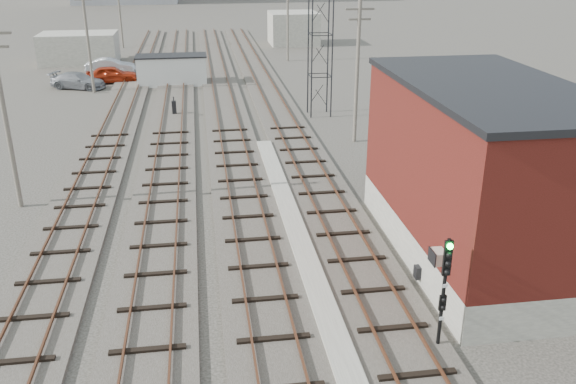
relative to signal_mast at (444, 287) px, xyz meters
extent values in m
plane|color=#282621|center=(-3.70, 53.99, -2.30)|extent=(320.00, 320.00, 0.00)
cube|color=#332D28|center=(-1.20, 32.99, -2.20)|extent=(3.20, 90.00, 0.20)
cube|color=#4C2816|center=(-1.92, 32.99, -1.97)|extent=(0.07, 90.00, 0.12)
cube|color=#4C2816|center=(-0.48, 32.99, -1.97)|extent=(0.07, 90.00, 0.12)
cube|color=#332D28|center=(-5.20, 32.99, -2.20)|extent=(3.20, 90.00, 0.20)
cube|color=#4C2816|center=(-5.92, 32.99, -1.97)|extent=(0.07, 90.00, 0.12)
cube|color=#4C2816|center=(-4.48, 32.99, -1.97)|extent=(0.07, 90.00, 0.12)
cube|color=#332D28|center=(-9.20, 32.99, -2.20)|extent=(3.20, 90.00, 0.20)
cube|color=#4C2816|center=(-9.92, 32.99, -1.97)|extent=(0.07, 90.00, 0.12)
cube|color=#4C2816|center=(-8.48, 32.99, -1.97)|extent=(0.07, 90.00, 0.12)
cube|color=#332D28|center=(-13.20, 32.99, -2.20)|extent=(3.20, 90.00, 0.20)
cube|color=#4C2816|center=(-13.92, 32.99, -1.97)|extent=(0.07, 90.00, 0.12)
cube|color=#4C2816|center=(-12.48, 32.99, -1.97)|extent=(0.07, 90.00, 0.12)
cube|color=gray|center=(-3.20, 7.99, -2.17)|extent=(0.90, 28.00, 0.26)
cube|color=gray|center=(3.80, 5.99, -1.55)|extent=(6.00, 12.00, 1.50)
cube|color=#5D1716|center=(3.80, 5.99, 1.95)|extent=(6.00, 12.00, 5.50)
cube|color=black|center=(3.80, 5.99, 4.80)|extent=(6.20, 12.20, 0.25)
cube|color=beige|center=(0.58, 1.99, -0.05)|extent=(0.45, 0.62, 0.45)
cube|color=black|center=(0.70, 3.99, -1.80)|extent=(0.20, 0.35, 0.50)
cylinder|color=black|center=(1.05, 28.24, 5.20)|extent=(0.10, 0.10, 15.00)
cylinder|color=black|center=(2.55, 28.24, 5.20)|extent=(0.10, 0.10, 15.00)
cylinder|color=black|center=(1.05, 29.74, 5.20)|extent=(0.10, 0.10, 15.00)
cylinder|color=black|center=(2.55, 29.74, 5.20)|extent=(0.10, 0.10, 15.00)
cylinder|color=#595147|center=(-16.20, 13.99, 2.20)|extent=(0.24, 0.24, 9.00)
cylinder|color=#595147|center=(-16.20, 38.99, 2.20)|extent=(0.24, 0.24, 9.00)
cube|color=#595147|center=(-16.20, 38.99, 5.50)|extent=(1.40, 0.12, 0.12)
cylinder|color=#595147|center=(-16.20, 63.99, 2.20)|extent=(0.24, 0.24, 9.00)
cylinder|color=#595147|center=(2.80, 21.99, 2.20)|extent=(0.24, 0.24, 9.00)
cube|color=#595147|center=(2.80, 21.99, 6.10)|extent=(1.80, 0.12, 0.12)
cube|color=#595147|center=(2.80, 21.99, 5.50)|extent=(1.40, 0.12, 0.12)
cylinder|color=#595147|center=(2.80, 51.99, 2.20)|extent=(0.24, 0.24, 9.00)
cube|color=gray|center=(-19.70, 53.99, -0.70)|extent=(8.00, 5.00, 3.20)
cube|color=gray|center=(5.30, 63.99, -0.30)|extent=(6.00, 6.00, 4.00)
cube|color=gray|center=(0.00, 0.03, -2.25)|extent=(0.40, 0.40, 0.10)
cylinder|color=black|center=(0.00, 0.03, -0.33)|extent=(0.12, 0.12, 3.94)
cube|color=black|center=(0.00, 0.01, 1.00)|extent=(0.26, 0.10, 1.18)
sphere|color=#0CE533|center=(0.00, -0.08, 1.44)|extent=(0.20, 0.20, 0.20)
sphere|color=black|center=(0.00, -0.08, 1.15)|extent=(0.20, 0.20, 0.20)
sphere|color=black|center=(0.00, -0.08, 0.85)|extent=(0.20, 0.20, 0.20)
sphere|color=black|center=(0.00, -0.08, 0.56)|extent=(0.20, 0.20, 0.20)
cube|color=black|center=(0.00, 0.01, -0.58)|extent=(0.22, 0.09, 0.54)
cube|color=white|center=(0.00, -0.05, 0.06)|extent=(0.16, 0.02, 0.12)
cube|color=white|center=(0.00, -0.05, -1.12)|extent=(0.16, 0.02, 0.12)
cube|color=black|center=(-9.07, 30.19, -1.66)|extent=(0.35, 0.35, 1.06)
cylinder|color=black|center=(-9.07, 30.19, -0.97)|extent=(0.09, 0.09, 0.32)
cube|color=silver|center=(-9.50, 41.50, -1.01)|extent=(6.23, 2.67, 2.58)
cube|color=black|center=(-9.50, 41.50, 0.33)|extent=(6.44, 2.88, 0.12)
imported|color=#9C250E|center=(-15.12, 43.10, -1.51)|extent=(4.80, 2.34, 1.58)
imported|color=#AAACB2|center=(-15.71, 47.25, -1.52)|extent=(4.80, 1.82, 1.56)
imported|color=gray|center=(-17.82, 41.00, -1.59)|extent=(5.32, 3.59, 1.43)
camera|label=1|loc=(-7.15, -15.35, 9.80)|focal=38.00mm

